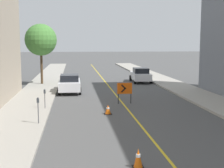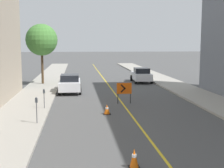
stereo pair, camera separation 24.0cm
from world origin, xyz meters
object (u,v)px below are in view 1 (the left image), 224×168
at_px(traffic_cone_third, 108,109).
at_px(traffic_cone_second, 138,158).
at_px(parking_meter_near_curb, 38,105).
at_px(arrow_barricade_primary, 125,89).
at_px(street_tree_left_near, 41,40).
at_px(parking_meter_far_curb, 45,95).
at_px(parked_car_curb_near, 70,83).
at_px(parked_car_curb_mid, 140,75).

bearing_deg(traffic_cone_third, traffic_cone_second, -88.96).
bearing_deg(parking_meter_near_curb, arrow_barricade_primary, 45.23).
relative_size(traffic_cone_second, street_tree_left_near, 0.11).
distance_m(arrow_barricade_primary, street_tree_left_near, 13.14).
xyz_separation_m(traffic_cone_second, arrow_barricade_primary, (1.40, 11.46, 0.70)).
height_order(traffic_cone_third, parking_meter_far_curb, parking_meter_far_curb).
bearing_deg(traffic_cone_second, parking_meter_near_curb, 124.05).
relative_size(traffic_cone_second, traffic_cone_third, 1.16).
height_order(traffic_cone_second, parking_meter_far_curb, parking_meter_far_curb).
xyz_separation_m(traffic_cone_third, arrow_barricade_primary, (1.55, 3.20, 0.75)).
bearing_deg(parking_meter_near_curb, street_tree_left_near, 94.91).
bearing_deg(traffic_cone_third, parking_meter_near_curb, -149.65).
bearing_deg(street_tree_left_near, parking_meter_near_curb, -85.09).
height_order(parking_meter_far_curb, street_tree_left_near, street_tree_left_near).
height_order(arrow_barricade_primary, parked_car_curb_near, parked_car_curb_near).
bearing_deg(parked_car_curb_near, traffic_cone_third, -74.42).
distance_m(traffic_cone_second, street_tree_left_near, 23.17).
bearing_deg(parking_meter_far_curb, parking_meter_near_curb, -90.00).
height_order(parked_car_curb_mid, street_tree_left_near, street_tree_left_near).
relative_size(parked_car_curb_near, parking_meter_near_curb, 3.14).
distance_m(traffic_cone_third, arrow_barricade_primary, 3.63).
bearing_deg(parking_meter_near_curb, traffic_cone_third, 30.35).
height_order(parked_car_curb_mid, parking_meter_far_curb, parked_car_curb_mid).
bearing_deg(parking_meter_far_curb, parked_car_curb_mid, 55.88).
bearing_deg(traffic_cone_second, traffic_cone_third, 91.04).
xyz_separation_m(traffic_cone_second, parked_car_curb_near, (-2.55, 16.95, 0.46)).
distance_m(traffic_cone_second, parked_car_curb_near, 17.15).
bearing_deg(parking_meter_near_curb, parked_car_curb_near, 82.29).
distance_m(traffic_cone_second, traffic_cone_third, 8.26).
bearing_deg(parked_car_curb_mid, street_tree_left_near, -170.80).
height_order(arrow_barricade_primary, street_tree_left_near, street_tree_left_near).
xyz_separation_m(parked_car_curb_mid, street_tree_left_near, (-10.53, -1.15, 3.80)).
relative_size(traffic_cone_second, parked_car_curb_mid, 0.16).
distance_m(parked_car_curb_near, street_tree_left_near, 7.02).
xyz_separation_m(parked_car_curb_near, parking_meter_near_curb, (-1.49, -10.98, 0.32)).
relative_size(parked_car_curb_near, parking_meter_far_curb, 3.47).
distance_m(parked_car_curb_near, parking_meter_near_curb, 11.08).
distance_m(traffic_cone_second, arrow_barricade_primary, 11.56).
height_order(traffic_cone_third, parked_car_curb_mid, parked_car_curb_mid).
xyz_separation_m(traffic_cone_second, parking_meter_near_curb, (-4.04, 5.98, 0.78)).
relative_size(arrow_barricade_primary, parked_car_curb_near, 0.35).
relative_size(arrow_barricade_primary, parking_meter_near_curb, 1.09).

